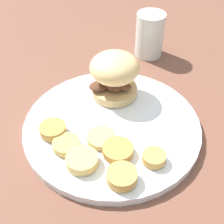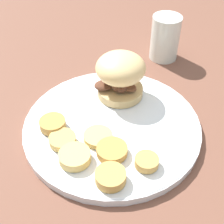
% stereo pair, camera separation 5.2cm
% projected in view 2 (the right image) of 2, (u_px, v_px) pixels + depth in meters
% --- Properties ---
extents(ground_plane, '(4.00, 4.00, 0.00)m').
position_uv_depth(ground_plane, '(112.00, 129.00, 0.55)').
color(ground_plane, brown).
extents(dinner_plate, '(0.31, 0.31, 0.02)m').
position_uv_depth(dinner_plate, '(112.00, 125.00, 0.54)').
color(dinner_plate, white).
rests_on(dinner_plate, ground_plane).
extents(sandwich, '(0.10, 0.09, 0.09)m').
position_uv_depth(sandwich, '(120.00, 75.00, 0.57)').
color(sandwich, tan).
rests_on(sandwich, dinner_plate).
extents(potato_round_0, '(0.05, 0.05, 0.01)m').
position_uv_depth(potato_round_0, '(75.00, 157.00, 0.48)').
color(potato_round_0, '#DBB766').
rests_on(potato_round_0, dinner_plate).
extents(potato_round_1, '(0.05, 0.05, 0.01)m').
position_uv_depth(potato_round_1, '(98.00, 137.00, 0.51)').
color(potato_round_1, '#DBB766').
rests_on(potato_round_1, dinner_plate).
extents(potato_round_2, '(0.04, 0.04, 0.01)m').
position_uv_depth(potato_round_2, '(144.00, 163.00, 0.47)').
color(potato_round_2, tan).
rests_on(potato_round_2, dinner_plate).
extents(potato_round_3, '(0.04, 0.04, 0.01)m').
position_uv_depth(potato_round_3, '(63.00, 140.00, 0.50)').
color(potato_round_3, tan).
rests_on(potato_round_3, dinner_plate).
extents(potato_round_4, '(0.04, 0.04, 0.02)m').
position_uv_depth(potato_round_4, '(53.00, 124.00, 0.53)').
color(potato_round_4, '#BC8942').
rests_on(potato_round_4, dinner_plate).
extents(potato_round_5, '(0.05, 0.05, 0.02)m').
position_uv_depth(potato_round_5, '(111.00, 177.00, 0.45)').
color(potato_round_5, tan).
rests_on(potato_round_5, dinner_plate).
extents(potato_round_6, '(0.05, 0.05, 0.01)m').
position_uv_depth(potato_round_6, '(112.00, 150.00, 0.49)').
color(potato_round_6, '#BC8942').
rests_on(potato_round_6, dinner_plate).
extents(drinking_glass, '(0.06, 0.06, 0.10)m').
position_uv_depth(drinking_glass, '(165.00, 38.00, 0.69)').
color(drinking_glass, silver).
rests_on(drinking_glass, ground_plane).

